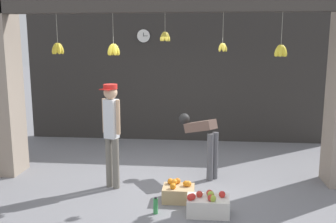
{
  "coord_description": "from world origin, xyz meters",
  "views": [
    {
      "loc": [
        0.63,
        -6.12,
        2.41
      ],
      "look_at": [
        0.0,
        0.44,
        1.19
      ],
      "focal_mm": 40.0,
      "sensor_mm": 36.0,
      "label": 1
    }
  ],
  "objects_px": {
    "shopkeeper": "(111,127)",
    "worker_stooping": "(202,137)",
    "fruit_crate_apples": "(208,205)",
    "wall_clock": "(144,36)",
    "water_bottle": "(156,206)",
    "fruit_crate_oranges": "(178,192)"
  },
  "relations": [
    {
      "from": "fruit_crate_oranges",
      "to": "fruit_crate_apples",
      "type": "xyz_separation_m",
      "value": [
        0.44,
        -0.44,
        0.01
      ]
    },
    {
      "from": "worker_stooping",
      "to": "water_bottle",
      "type": "xyz_separation_m",
      "value": [
        -0.64,
        -1.6,
        -0.63
      ]
    },
    {
      "from": "fruit_crate_oranges",
      "to": "water_bottle",
      "type": "distance_m",
      "value": 0.57
    },
    {
      "from": "shopkeeper",
      "to": "worker_stooping",
      "type": "relative_size",
      "value": 1.58
    },
    {
      "from": "worker_stooping",
      "to": "shopkeeper",
      "type": "bearing_deg",
      "value": 154.31
    },
    {
      "from": "fruit_crate_apples",
      "to": "water_bottle",
      "type": "height_order",
      "value": "fruit_crate_apples"
    },
    {
      "from": "shopkeeper",
      "to": "water_bottle",
      "type": "distance_m",
      "value": 1.55
    },
    {
      "from": "worker_stooping",
      "to": "water_bottle",
      "type": "distance_m",
      "value": 1.83
    },
    {
      "from": "water_bottle",
      "to": "wall_clock",
      "type": "height_order",
      "value": "wall_clock"
    },
    {
      "from": "worker_stooping",
      "to": "fruit_crate_apples",
      "type": "height_order",
      "value": "worker_stooping"
    },
    {
      "from": "fruit_crate_apples",
      "to": "water_bottle",
      "type": "distance_m",
      "value": 0.74
    },
    {
      "from": "worker_stooping",
      "to": "wall_clock",
      "type": "xyz_separation_m",
      "value": [
        -1.45,
        2.5,
        1.82
      ]
    },
    {
      "from": "shopkeeper",
      "to": "worker_stooping",
      "type": "height_order",
      "value": "shopkeeper"
    },
    {
      "from": "fruit_crate_apples",
      "to": "wall_clock",
      "type": "distance_m",
      "value": 4.97
    },
    {
      "from": "worker_stooping",
      "to": "fruit_crate_apples",
      "type": "xyz_separation_m",
      "value": [
        0.1,
        -1.55,
        -0.6
      ]
    },
    {
      "from": "shopkeeper",
      "to": "fruit_crate_oranges",
      "type": "height_order",
      "value": "shopkeeper"
    },
    {
      "from": "worker_stooping",
      "to": "fruit_crate_oranges",
      "type": "relative_size",
      "value": 2.29
    },
    {
      "from": "wall_clock",
      "to": "fruit_crate_apples",
      "type": "bearing_deg",
      "value": -69.13
    },
    {
      "from": "shopkeeper",
      "to": "worker_stooping",
      "type": "distance_m",
      "value": 1.67
    },
    {
      "from": "fruit_crate_apples",
      "to": "water_bottle",
      "type": "xyz_separation_m",
      "value": [
        -0.74,
        -0.05,
        -0.03
      ]
    },
    {
      "from": "shopkeeper",
      "to": "worker_stooping",
      "type": "bearing_deg",
      "value": -132.5
    },
    {
      "from": "fruit_crate_apples",
      "to": "shopkeeper",
      "type": "bearing_deg",
      "value": 151.36
    }
  ]
}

